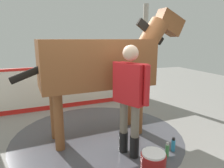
# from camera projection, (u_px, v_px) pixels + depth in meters

# --- Properties ---
(ground_plane) EXTENTS (16.00, 16.00, 0.02)m
(ground_plane) POSITION_uv_depth(u_px,v_px,m) (101.00, 141.00, 3.80)
(ground_plane) COLOR gray
(wet_patch) EXTENTS (3.29, 3.29, 0.00)m
(wet_patch) POSITION_uv_depth(u_px,v_px,m) (98.00, 135.00, 4.03)
(wet_patch) COLOR #4C4C54
(wet_patch) RESTS_ON ground
(barrier_wall) EXTENTS (4.47, 0.38, 1.16)m
(barrier_wall) POSITION_uv_depth(u_px,v_px,m) (74.00, 88.00, 5.64)
(barrier_wall) COLOR silver
(barrier_wall) RESTS_ON ground
(roof_post_near) EXTENTS (0.16, 0.16, 2.88)m
(roof_post_near) POSITION_uv_depth(u_px,v_px,m) (145.00, 53.00, 6.28)
(roof_post_near) COLOR #B7B2A8
(roof_post_near) RESTS_ON ground
(horse) EXTENTS (3.39, 0.98, 2.47)m
(horse) POSITION_uv_depth(u_px,v_px,m) (103.00, 63.00, 3.76)
(horse) COLOR brown
(horse) RESTS_ON ground
(handler) EXTENTS (0.42, 0.65, 1.78)m
(handler) POSITION_uv_depth(u_px,v_px,m) (130.00, 93.00, 3.14)
(handler) COLOR black
(handler) RESTS_ON ground
(wash_bucket) EXTENTS (0.35, 0.35, 0.37)m
(wash_bucket) POSITION_uv_depth(u_px,v_px,m) (153.00, 165.00, 2.77)
(wash_bucket) COLOR maroon
(wash_bucket) RESTS_ON ground
(bottle_shampoo) EXTENTS (0.07, 0.07, 0.24)m
(bottle_shampoo) POSITION_uv_depth(u_px,v_px,m) (173.00, 145.00, 3.43)
(bottle_shampoo) COLOR #3399CC
(bottle_shampoo) RESTS_ON ground
(bottle_spray) EXTENTS (0.06, 0.06, 0.25)m
(bottle_spray) POSITION_uv_depth(u_px,v_px,m) (167.00, 150.00, 3.27)
(bottle_spray) COLOR #4CA559
(bottle_spray) RESTS_ON ground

